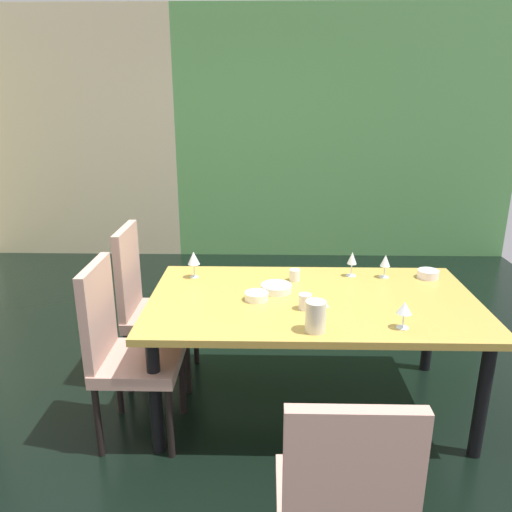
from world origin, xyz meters
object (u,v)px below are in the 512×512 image
at_px(wine_glass_south, 352,259).
at_px(pitcher_east, 316,316).
at_px(serving_bowl_front, 428,274).
at_px(cup_rear, 305,302).
at_px(chair_head_near, 343,503).
at_px(serving_bowl_north, 276,288).
at_px(chair_left_far, 147,300).
at_px(wine_glass_left, 404,309).
at_px(chair_left_near, 122,346).
at_px(dining_table, 313,309).
at_px(serving_bowl_west, 256,296).
at_px(wine_glass_near_window, 385,261).
at_px(wine_glass_near_shelf, 194,259).
at_px(cup_corner, 295,275).

distance_m(wine_glass_south, pitcher_east, 0.85).
relative_size(serving_bowl_front, cup_rear, 1.54).
bearing_deg(chair_head_near, serving_bowl_north, 97.97).
bearing_deg(chair_left_far, wine_glass_left, 65.20).
relative_size(chair_head_near, cup_rear, 11.49).
height_order(chair_left_near, chair_left_far, chair_left_far).
relative_size(chair_left_near, serving_bowl_front, 7.61).
distance_m(dining_table, chair_left_far, 1.09).
relative_size(chair_left_near, serving_bowl_west, 7.54).
relative_size(wine_glass_left, serving_bowl_front, 1.07).
height_order(wine_glass_near_window, cup_rear, wine_glass_near_window).
relative_size(serving_bowl_north, cup_rear, 2.12).
xyz_separation_m(serving_bowl_north, cup_rear, (0.15, -0.25, 0.02)).
bearing_deg(cup_rear, wine_glass_south, 57.53).
distance_m(wine_glass_near_shelf, serving_bowl_west, 0.56).
bearing_deg(wine_glass_left, cup_rear, 155.00).
height_order(wine_glass_south, cup_corner, wine_glass_south).
distance_m(wine_glass_south, serving_bowl_north, 0.57).
bearing_deg(cup_corner, wine_glass_near_window, 7.17).
bearing_deg(wine_glass_left, serving_bowl_west, 155.33).
relative_size(chair_head_near, pitcher_east, 6.17).
distance_m(wine_glass_near_shelf, pitcher_east, 1.03).
bearing_deg(chair_left_far, serving_bowl_north, 76.37).
xyz_separation_m(wine_glass_near_shelf, serving_bowl_front, (1.51, 0.02, -0.10)).
bearing_deg(wine_glass_south, chair_left_far, -176.78).
distance_m(wine_glass_south, cup_corner, 0.39).
distance_m(chair_left_far, wine_glass_left, 1.64).
xyz_separation_m(dining_table, serving_bowl_front, (0.77, 0.35, 0.10)).
distance_m(chair_left_far, wine_glass_near_shelf, 0.42).
distance_m(dining_table, chair_left_near, 1.09).
height_order(wine_glass_near_window, wine_glass_south, wine_glass_south).
height_order(dining_table, cup_rear, cup_rear).
relative_size(wine_glass_left, wine_glass_near_shelf, 0.82).
distance_m(chair_left_near, wine_glass_left, 1.49).
bearing_deg(cup_corner, wine_glass_south, 14.20).
bearing_deg(dining_table, wine_glass_south, 53.23).
bearing_deg(serving_bowl_north, wine_glass_near_shelf, 156.44).
bearing_deg(wine_glass_left, chair_left_near, 176.85).
height_order(chair_left_near, wine_glass_near_shelf, chair_left_near).
bearing_deg(serving_bowl_front, serving_bowl_north, -165.50).
bearing_deg(serving_bowl_north, serving_bowl_front, 14.50).
relative_size(dining_table, wine_glass_left, 13.33).
distance_m(serving_bowl_front, cup_corner, 0.86).
bearing_deg(pitcher_east, cup_corner, 95.46).
bearing_deg(cup_rear, serving_bowl_west, 155.92).
relative_size(dining_table, cup_corner, 25.45).
relative_size(serving_bowl_north, serving_bowl_west, 1.37).
height_order(chair_left_near, cup_rear, chair_left_near).
xyz_separation_m(chair_left_near, wine_glass_left, (1.47, -0.08, 0.27)).
relative_size(chair_left_far, pitcher_east, 6.51).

